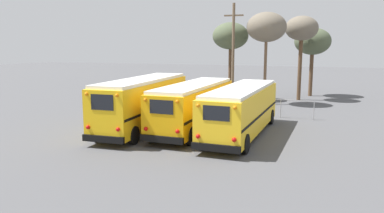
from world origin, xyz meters
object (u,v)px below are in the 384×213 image
Objects in this scene: utility_pole at (233,52)px; bare_tree_3 at (230,36)px; school_bus_2 at (242,109)px; school_bus_1 at (194,105)px; school_bus_0 at (143,102)px; bare_tree_2 at (266,28)px; bare_tree_1 at (313,42)px; bare_tree_0 at (302,30)px.

bare_tree_3 is (-0.91, 2.48, 1.52)m from utility_pole.
school_bus_1 is at bearing 174.12° from school_bus_2.
school_bus_1 is 3.25m from school_bus_2.
bare_tree_2 reaches higher than school_bus_0.
utility_pole is at bearing -128.56° from bare_tree_1.
bare_tree_3 is at bearing 107.18° from school_bus_2.
school_bus_0 is at bearing -116.43° from bare_tree_0.
school_bus_0 is 1.23× the size of bare_tree_2.
school_bus_0 is 0.99× the size of school_bus_2.
school_bus_2 is 13.02m from utility_pole.
school_bus_2 is at bearing -97.22° from bare_tree_0.
bare_tree_0 is (5.36, 16.47, 5.34)m from school_bus_1.
bare_tree_1 is 0.87× the size of bare_tree_2.
school_bus_0 is at bearing -113.35° from bare_tree_2.
bare_tree_3 is (-6.64, -2.22, -0.65)m from bare_tree_0.
utility_pole is 7.72m from bare_tree_0.
bare_tree_3 is (1.96, 15.08, 4.54)m from school_bus_0.
bare_tree_0 is (5.72, 4.70, 2.17)m from utility_pole.
bare_tree_3 is at bearing -161.50° from bare_tree_0.
utility_pole reaches higher than bare_tree_3.
bare_tree_3 is at bearing -142.18° from bare_tree_1.
bare_tree_1 is (6.31, 20.14, 4.18)m from school_bus_1.
school_bus_1 is at bearing -108.04° from bare_tree_0.
school_bus_0 is 13.27m from utility_pole.
school_bus_1 is 1.37× the size of bare_tree_1.
school_bus_1 is 13.89m from bare_tree_2.
utility_pole reaches higher than school_bus_1.
bare_tree_0 is at bearing -104.48° from bare_tree_1.
bare_tree_1 is at bearing 63.60° from bare_tree_2.
bare_tree_0 is (2.13, 16.80, 5.36)m from school_bus_2.
bare_tree_1 is (6.67, 8.37, 1.01)m from utility_pole.
bare_tree_3 is (-7.58, -5.89, 0.51)m from bare_tree_1.
utility_pole is 1.20× the size of bare_tree_3.
bare_tree_2 is 1.10× the size of bare_tree_3.
school_bus_2 is 15.98m from bare_tree_3.
school_bus_2 is at bearing -5.88° from school_bus_1.
school_bus_2 is 21.12m from bare_tree_1.
bare_tree_2 is (-3.77, -7.59, 1.23)m from bare_tree_1.
school_bus_2 is at bearing -72.82° from bare_tree_3.
school_bus_2 is (6.47, 0.50, -0.17)m from school_bus_0.
school_bus_1 is 12.19m from utility_pole.
bare_tree_0 is at bearing 82.78° from school_bus_2.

